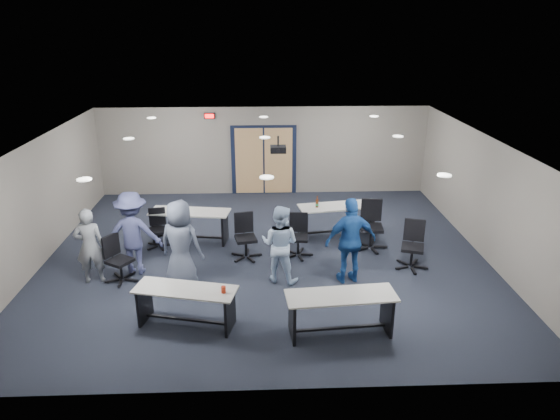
{
  "coord_description": "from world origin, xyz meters",
  "views": [
    {
      "loc": [
        -0.09,
        -10.44,
        5.12
      ],
      "look_at": [
        0.31,
        -0.3,
        1.24
      ],
      "focal_mm": 32.0,
      "sensor_mm": 36.0,
      "label": 1
    }
  ],
  "objects_px": {
    "table_front_left": "(186,300)",
    "chair_back_a": "(158,229)",
    "person_plaid": "(181,244)",
    "chair_loose_right": "(413,246)",
    "chair_back_d": "(372,226)",
    "person_back": "(133,233)",
    "chair_loose_left": "(120,259)",
    "table_back_left": "(190,221)",
    "table_front_right": "(341,307)",
    "person_lightblue": "(280,244)",
    "person_navy": "(351,241)",
    "chair_back_b": "(246,237)",
    "person_gray": "(90,246)",
    "table_back_right": "(337,215)",
    "chair_back_c": "(298,236)"
  },
  "relations": [
    {
      "from": "chair_back_b",
      "to": "chair_back_c",
      "type": "bearing_deg",
      "value": -9.63
    },
    {
      "from": "person_back",
      "to": "person_lightblue",
      "type": "bearing_deg",
      "value": 172.09
    },
    {
      "from": "chair_back_b",
      "to": "person_gray",
      "type": "bearing_deg",
      "value": -174.52
    },
    {
      "from": "person_plaid",
      "to": "chair_loose_right",
      "type": "bearing_deg",
      "value": -155.99
    },
    {
      "from": "chair_back_a",
      "to": "person_gray",
      "type": "bearing_deg",
      "value": -130.88
    },
    {
      "from": "person_lightblue",
      "to": "table_back_right",
      "type": "bearing_deg",
      "value": -102.46
    },
    {
      "from": "table_front_right",
      "to": "chair_back_b",
      "type": "relative_size",
      "value": 1.85
    },
    {
      "from": "person_lightblue",
      "to": "chair_loose_left",
      "type": "bearing_deg",
      "value": 19.8
    },
    {
      "from": "chair_back_c",
      "to": "chair_loose_left",
      "type": "xyz_separation_m",
      "value": [
        -3.77,
        -1.03,
        0.0
      ]
    },
    {
      "from": "table_front_left",
      "to": "chair_back_a",
      "type": "distance_m",
      "value": 3.52
    },
    {
      "from": "chair_loose_right",
      "to": "table_back_left",
      "type": "bearing_deg",
      "value": -179.81
    },
    {
      "from": "person_lightblue",
      "to": "table_front_right",
      "type": "bearing_deg",
      "value": 137.59
    },
    {
      "from": "chair_back_a",
      "to": "table_back_left",
      "type": "bearing_deg",
      "value": 15.23
    },
    {
      "from": "chair_loose_right",
      "to": "person_back",
      "type": "relative_size",
      "value": 0.58
    },
    {
      "from": "chair_back_d",
      "to": "chair_loose_left",
      "type": "bearing_deg",
      "value": -160.21
    },
    {
      "from": "table_front_left",
      "to": "chair_back_a",
      "type": "bearing_deg",
      "value": 121.9
    },
    {
      "from": "chair_loose_left",
      "to": "person_lightblue",
      "type": "distance_m",
      "value": 3.33
    },
    {
      "from": "person_back",
      "to": "chair_loose_left",
      "type": "bearing_deg",
      "value": 59.68
    },
    {
      "from": "chair_back_a",
      "to": "chair_back_b",
      "type": "relative_size",
      "value": 0.89
    },
    {
      "from": "table_front_left",
      "to": "chair_loose_right",
      "type": "distance_m",
      "value": 5.04
    },
    {
      "from": "chair_back_d",
      "to": "person_back",
      "type": "bearing_deg",
      "value": -163.51
    },
    {
      "from": "chair_back_b",
      "to": "person_back",
      "type": "xyz_separation_m",
      "value": [
        -2.35,
        -0.61,
        0.39
      ]
    },
    {
      "from": "chair_loose_right",
      "to": "person_navy",
      "type": "bearing_deg",
      "value": -142.11
    },
    {
      "from": "table_front_right",
      "to": "person_gray",
      "type": "xyz_separation_m",
      "value": [
        -4.84,
        2.04,
        0.29
      ]
    },
    {
      "from": "chair_back_c",
      "to": "person_gray",
      "type": "distance_m",
      "value": 4.47
    },
    {
      "from": "table_front_right",
      "to": "person_back",
      "type": "bearing_deg",
      "value": 144.37
    },
    {
      "from": "chair_back_c",
      "to": "chair_back_b",
      "type": "bearing_deg",
      "value": -172.42
    },
    {
      "from": "chair_back_b",
      "to": "chair_loose_right",
      "type": "bearing_deg",
      "value": -22.1
    },
    {
      "from": "table_front_right",
      "to": "person_gray",
      "type": "relative_size",
      "value": 1.19
    },
    {
      "from": "table_back_left",
      "to": "chair_back_b",
      "type": "relative_size",
      "value": 1.91
    },
    {
      "from": "chair_loose_left",
      "to": "chair_loose_right",
      "type": "distance_m",
      "value": 6.22
    },
    {
      "from": "chair_back_b",
      "to": "person_plaid",
      "type": "bearing_deg",
      "value": -148.79
    },
    {
      "from": "table_back_left",
      "to": "chair_loose_right",
      "type": "bearing_deg",
      "value": -10.01
    },
    {
      "from": "chair_loose_right",
      "to": "person_lightblue",
      "type": "bearing_deg",
      "value": -153.29
    },
    {
      "from": "table_front_right",
      "to": "person_back",
      "type": "xyz_separation_m",
      "value": [
        -4.05,
        2.42,
        0.39
      ]
    },
    {
      "from": "person_navy",
      "to": "person_plaid",
      "type": "bearing_deg",
      "value": -10.81
    },
    {
      "from": "person_back",
      "to": "table_front_left",
      "type": "bearing_deg",
      "value": 124.43
    },
    {
      "from": "table_back_left",
      "to": "person_back",
      "type": "height_order",
      "value": "person_back"
    },
    {
      "from": "table_back_right",
      "to": "person_navy",
      "type": "relative_size",
      "value": 1.11
    },
    {
      "from": "table_back_right",
      "to": "person_back",
      "type": "height_order",
      "value": "person_back"
    },
    {
      "from": "person_back",
      "to": "chair_back_a",
      "type": "bearing_deg",
      "value": -100.04
    },
    {
      "from": "person_gray",
      "to": "person_plaid",
      "type": "bearing_deg",
      "value": 164.7
    },
    {
      "from": "table_front_right",
      "to": "person_gray",
      "type": "distance_m",
      "value": 5.26
    },
    {
      "from": "person_gray",
      "to": "person_back",
      "type": "distance_m",
      "value": 0.88
    },
    {
      "from": "person_plaid",
      "to": "person_back",
      "type": "xyz_separation_m",
      "value": [
        -1.09,
        0.58,
        0.0
      ]
    },
    {
      "from": "table_back_left",
      "to": "chair_back_b",
      "type": "bearing_deg",
      "value": -27.85
    },
    {
      "from": "table_back_left",
      "to": "person_navy",
      "type": "relative_size",
      "value": 1.09
    },
    {
      "from": "table_front_left",
      "to": "chair_back_b",
      "type": "height_order",
      "value": "chair_back_b"
    },
    {
      "from": "table_back_right",
      "to": "chair_loose_right",
      "type": "height_order",
      "value": "table_back_right"
    },
    {
      "from": "table_front_right",
      "to": "person_lightblue",
      "type": "bearing_deg",
      "value": 111.49
    }
  ]
}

